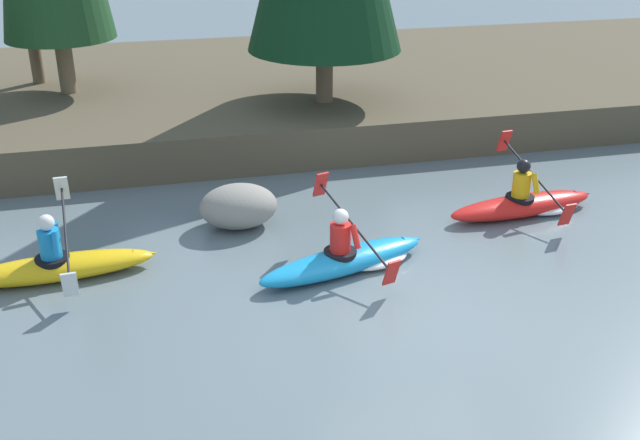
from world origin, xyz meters
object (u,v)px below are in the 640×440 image
at_px(kayaker_trailing, 59,264).
at_px(boulder_midstream, 238,206).
at_px(kayaker_middle, 350,257).
at_px(kayaker_lead, 527,203).

distance_m(kayaker_trailing, boulder_midstream, 2.97).
bearing_deg(kayaker_trailing, kayaker_middle, -14.36).
xyz_separation_m(kayaker_lead, boulder_midstream, (-4.83, 0.67, 0.16)).
xyz_separation_m(kayaker_trailing, boulder_midstream, (2.74, 1.13, 0.14)).
height_order(kayaker_trailing, boulder_midstream, kayaker_trailing).
bearing_deg(kayaker_middle, kayaker_lead, 2.38).
xyz_separation_m(kayaker_middle, kayaker_trailing, (-4.10, 0.73, 0.02)).
bearing_deg(kayaker_trailing, kayaker_lead, -0.76).
bearing_deg(kayaker_trailing, boulder_midstream, 18.17).
relative_size(kayaker_middle, kayaker_trailing, 0.99).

